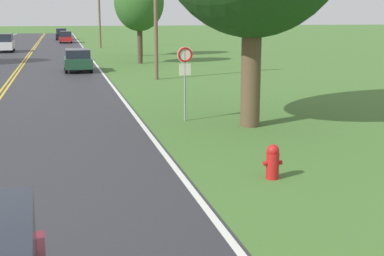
# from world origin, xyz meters

# --- Properties ---
(fire_hydrant) EXTENTS (0.48, 0.32, 0.87)m
(fire_hydrant) POSITION_xyz_m (7.98, 8.63, 0.44)
(fire_hydrant) COLOR red
(fire_hydrant) RESTS_ON ground
(traffic_sign) EXTENTS (0.60, 0.10, 2.81)m
(traffic_sign) POSITION_xyz_m (7.55, 16.28, 2.13)
(traffic_sign) COLOR gray
(traffic_sign) RESTS_ON ground
(utility_pole_midground) EXTENTS (1.80, 0.24, 8.69)m
(utility_pole_midground) POSITION_xyz_m (8.84, 29.74, 4.50)
(utility_pole_midground) COLOR brown
(utility_pole_midground) RESTS_ON ground
(utility_pole_far) EXTENTS (1.80, 0.24, 9.33)m
(utility_pole_far) POSITION_xyz_m (7.87, 63.15, 4.82)
(utility_pole_far) COLOR brown
(utility_pole_far) RESTS_ON ground
(tree_right_cluster) EXTENTS (4.05, 4.05, 7.30)m
(tree_right_cluster) POSITION_xyz_m (9.49, 41.19, 4.95)
(tree_right_cluster) COLOR #473828
(tree_right_cluster) RESTS_ON ground
(car_dark_green_hatchback_mid_near) EXTENTS (1.93, 3.87, 1.58)m
(car_dark_green_hatchback_mid_near) POSITION_xyz_m (4.23, 35.77, 0.85)
(car_dark_green_hatchback_mid_near) COLOR black
(car_dark_green_hatchback_mid_near) RESTS_ON ground
(car_white_suv_mid_far) EXTENTS (1.88, 4.78, 1.96)m
(car_white_suv_mid_far) POSITION_xyz_m (-2.73, 58.68, 1.02)
(car_white_suv_mid_far) COLOR black
(car_white_suv_mid_far) RESTS_ON ground
(car_red_van_receding) EXTENTS (1.89, 4.36, 1.66)m
(car_red_van_receding) POSITION_xyz_m (3.98, 76.93, 0.87)
(car_red_van_receding) COLOR black
(car_red_van_receding) RESTS_ON ground
(car_black_suv_distant) EXTENTS (1.92, 4.54, 1.84)m
(car_black_suv_distant) POSITION_xyz_m (3.46, 87.13, 0.95)
(car_black_suv_distant) COLOR black
(car_black_suv_distant) RESTS_ON ground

